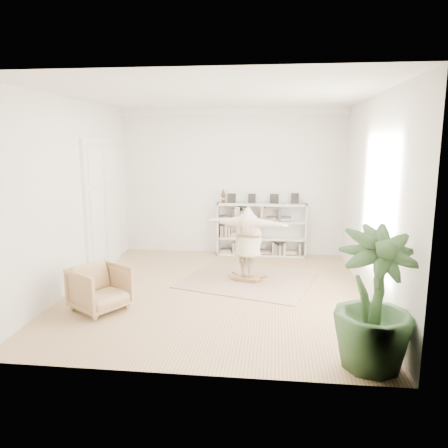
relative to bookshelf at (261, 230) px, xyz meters
name	(u,v)px	position (x,y,z in m)	size (l,w,h in m)	color
floor	(217,292)	(-0.74, -2.82, -0.64)	(6.00, 6.00, 0.00)	olive
room_shell	(232,111)	(-0.74, 0.12, 2.87)	(6.00, 6.00, 6.00)	silver
doors	(102,206)	(-3.45, -1.52, 0.76)	(0.09, 1.78, 2.92)	white
bookshelf	(261,230)	(0.00, 0.00, 0.00)	(2.20, 0.35, 1.64)	silver
armchair	(100,288)	(-2.57, -3.94, -0.26)	(0.81, 0.83, 0.76)	tan
rug	(247,281)	(-0.20, -2.12, -0.63)	(2.50, 2.00, 0.02)	tan
rocker_board	(248,278)	(-0.20, -2.12, -0.57)	(0.59, 0.45, 0.11)	brown
person	(248,240)	(-0.20, -2.12, 0.22)	(1.77, 0.48, 1.44)	#C2AE91
houseplant	(374,300)	(1.56, -5.37, 0.26)	(1.00, 1.00, 1.79)	#2C4924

